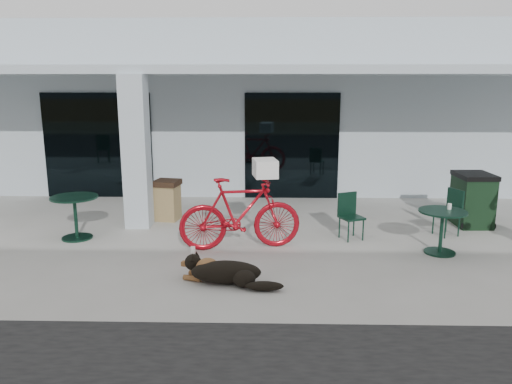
{
  "coord_description": "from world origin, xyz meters",
  "views": [
    {
      "loc": [
        1.19,
        -7.75,
        2.98
      ],
      "look_at": [
        0.98,
        1.15,
        1.0
      ],
      "focal_mm": 35.0,
      "sensor_mm": 36.0,
      "label": 1
    }
  ],
  "objects_px": {
    "dog": "(226,271)",
    "cafe_table_far": "(441,232)",
    "bicycle": "(240,214)",
    "cafe_chair_far_a": "(352,217)",
    "cafe_chair_far_b": "(447,213)",
    "wheeled_bin": "(472,199)",
    "trash_receptacle": "(168,200)",
    "cafe_table_near": "(76,218)"
  },
  "relations": [
    {
      "from": "cafe_table_near",
      "to": "cafe_chair_far_a",
      "type": "bearing_deg",
      "value": 0.98
    },
    {
      "from": "dog",
      "to": "cafe_table_far",
      "type": "relative_size",
      "value": 1.47
    },
    {
      "from": "cafe_chair_far_b",
      "to": "trash_receptacle",
      "type": "bearing_deg",
      "value": -123.64
    },
    {
      "from": "bicycle",
      "to": "cafe_chair_far_a",
      "type": "height_order",
      "value": "bicycle"
    },
    {
      "from": "bicycle",
      "to": "cafe_table_far",
      "type": "bearing_deg",
      "value": -102.82
    },
    {
      "from": "dog",
      "to": "cafe_chair_far_a",
      "type": "relative_size",
      "value": 1.37
    },
    {
      "from": "bicycle",
      "to": "cafe_chair_far_a",
      "type": "distance_m",
      "value": 2.2
    },
    {
      "from": "dog",
      "to": "cafe_table_near",
      "type": "relative_size",
      "value": 1.37
    },
    {
      "from": "cafe_table_near",
      "to": "cafe_table_far",
      "type": "distance_m",
      "value": 6.78
    },
    {
      "from": "dog",
      "to": "cafe_table_far",
      "type": "height_order",
      "value": "cafe_table_far"
    },
    {
      "from": "cafe_table_far",
      "to": "wheeled_bin",
      "type": "bearing_deg",
      "value": 55.4
    },
    {
      "from": "cafe_chair_far_b",
      "to": "dog",
      "type": "bearing_deg",
      "value": -82.31
    },
    {
      "from": "bicycle",
      "to": "cafe_table_near",
      "type": "relative_size",
      "value": 2.46
    },
    {
      "from": "cafe_table_far",
      "to": "cafe_chair_far_a",
      "type": "bearing_deg",
      "value": 151.93
    },
    {
      "from": "cafe_table_far",
      "to": "cafe_chair_far_b",
      "type": "relative_size",
      "value": 0.9
    },
    {
      "from": "cafe_table_near",
      "to": "cafe_table_far",
      "type": "height_order",
      "value": "cafe_table_near"
    },
    {
      "from": "cafe_table_near",
      "to": "cafe_chair_far_a",
      "type": "relative_size",
      "value": 1.0
    },
    {
      "from": "cafe_table_near",
      "to": "cafe_chair_far_b",
      "type": "relative_size",
      "value": 0.97
    },
    {
      "from": "bicycle",
      "to": "dog",
      "type": "relative_size",
      "value": 1.8
    },
    {
      "from": "bicycle",
      "to": "trash_receptacle",
      "type": "distance_m",
      "value": 2.56
    },
    {
      "from": "cafe_chair_far_b",
      "to": "wheeled_bin",
      "type": "distance_m",
      "value": 1.06
    },
    {
      "from": "dog",
      "to": "wheeled_bin",
      "type": "relative_size",
      "value": 1.09
    },
    {
      "from": "bicycle",
      "to": "cafe_table_far",
      "type": "xyz_separation_m",
      "value": [
        3.55,
        -0.16,
        -0.27
      ]
    },
    {
      "from": "wheeled_bin",
      "to": "trash_receptacle",
      "type": "bearing_deg",
      "value": 175.81
    },
    {
      "from": "bicycle",
      "to": "wheeled_bin",
      "type": "relative_size",
      "value": 1.97
    },
    {
      "from": "cafe_table_near",
      "to": "cafe_chair_far_a",
      "type": "xyz_separation_m",
      "value": [
        5.3,
        0.09,
        0.03
      ]
    },
    {
      "from": "cafe_chair_far_a",
      "to": "cafe_table_near",
      "type": "bearing_deg",
      "value": 157.92
    },
    {
      "from": "cafe_table_far",
      "to": "trash_receptacle",
      "type": "height_order",
      "value": "trash_receptacle"
    },
    {
      "from": "cafe_chair_far_a",
      "to": "cafe_table_far",
      "type": "bearing_deg",
      "value": -51.13
    },
    {
      "from": "cafe_chair_far_b",
      "to": "bicycle",
      "type": "bearing_deg",
      "value": -100.92
    },
    {
      "from": "cafe_chair_far_b",
      "to": "wheeled_bin",
      "type": "height_order",
      "value": "wheeled_bin"
    },
    {
      "from": "bicycle",
      "to": "trash_receptacle",
      "type": "height_order",
      "value": "bicycle"
    },
    {
      "from": "dog",
      "to": "cafe_table_far",
      "type": "bearing_deg",
      "value": 39.43
    },
    {
      "from": "bicycle",
      "to": "cafe_chair_far_b",
      "type": "distance_m",
      "value": 4.12
    },
    {
      "from": "dog",
      "to": "wheeled_bin",
      "type": "xyz_separation_m",
      "value": [
        4.91,
        3.25,
        0.35
      ]
    },
    {
      "from": "cafe_chair_far_a",
      "to": "trash_receptacle",
      "type": "distance_m",
      "value": 4.01
    },
    {
      "from": "cafe_chair_far_b",
      "to": "cafe_table_far",
      "type": "bearing_deg",
      "value": -47.15
    },
    {
      "from": "cafe_chair_far_a",
      "to": "cafe_chair_far_b",
      "type": "distance_m",
      "value": 1.94
    },
    {
      "from": "cafe_table_far",
      "to": "trash_receptacle",
      "type": "distance_m",
      "value": 5.64
    },
    {
      "from": "trash_receptacle",
      "to": "wheeled_bin",
      "type": "xyz_separation_m",
      "value": [
        6.48,
        -0.28,
        0.12
      ]
    },
    {
      "from": "cafe_table_near",
      "to": "trash_receptacle",
      "type": "height_order",
      "value": "trash_receptacle"
    },
    {
      "from": "dog",
      "to": "bicycle",
      "type": "bearing_deg",
      "value": 103.38
    }
  ]
}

